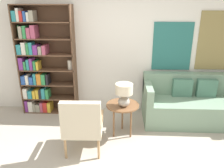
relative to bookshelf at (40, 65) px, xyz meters
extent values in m
cube|color=white|center=(1.42, 0.19, 0.35)|extent=(6.40, 0.06, 2.70)
cube|color=#286B66|center=(2.55, 0.14, 0.35)|extent=(0.74, 0.02, 0.91)
cube|color=olive|center=(3.40, 0.14, 0.46)|extent=(0.77, 0.02, 1.09)
cube|color=brown|center=(-0.39, 0.01, 0.06)|extent=(0.02, 0.30, 2.11)
cube|color=brown|center=(0.68, 0.01, 0.06)|extent=(0.02, 0.30, 2.11)
cube|color=brown|center=(0.15, 0.01, 1.10)|extent=(1.09, 0.30, 0.02)
cube|color=brown|center=(0.15, 0.01, -0.99)|extent=(1.09, 0.30, 0.02)
cube|color=brown|center=(0.15, 0.15, 0.06)|extent=(1.09, 0.01, 2.11)
cube|color=brown|center=(0.15, 0.01, -0.69)|extent=(1.09, 0.30, 0.02)
cube|color=#7A338C|center=(-0.34, -0.01, -0.86)|extent=(0.06, 0.25, 0.24)
cube|color=silver|center=(-0.26, -0.04, -0.86)|extent=(0.09, 0.20, 0.22)
cube|color=gray|center=(-0.18, -0.05, -0.89)|extent=(0.04, 0.17, 0.18)
cube|color=gray|center=(-0.11, -0.02, -0.90)|extent=(0.09, 0.22, 0.16)
cube|color=#B24C6B|center=(-0.03, -0.04, -0.87)|extent=(0.05, 0.20, 0.20)
cube|color=red|center=(0.04, -0.03, -0.87)|extent=(0.08, 0.21, 0.21)
cube|color=gold|center=(0.12, -0.02, -0.87)|extent=(0.06, 0.23, 0.21)
cube|color=brown|center=(0.15, 0.01, -0.39)|extent=(1.09, 0.30, 0.02)
cube|color=silver|center=(-0.33, -0.03, -0.57)|extent=(0.08, 0.21, 0.21)
cube|color=teal|center=(-0.23, -0.03, -0.60)|extent=(0.08, 0.22, 0.16)
cube|color=gold|center=(-0.15, -0.01, -0.59)|extent=(0.06, 0.25, 0.17)
cube|color=gold|center=(-0.08, -0.04, -0.58)|extent=(0.06, 0.18, 0.18)
cube|color=black|center=(-0.03, -0.05, -0.58)|extent=(0.05, 0.18, 0.19)
cube|color=teal|center=(0.04, -0.03, -0.57)|extent=(0.07, 0.21, 0.21)
cube|color=#338C4C|center=(0.11, -0.04, -0.58)|extent=(0.06, 0.19, 0.19)
cube|color=brown|center=(0.15, 0.01, -0.09)|extent=(1.09, 0.30, 0.02)
cube|color=#2D56A8|center=(-0.33, -0.02, -0.29)|extent=(0.08, 0.22, 0.17)
cube|color=silver|center=(-0.25, -0.01, -0.28)|extent=(0.06, 0.25, 0.19)
cube|color=#2D56A8|center=(-0.17, -0.05, -0.30)|extent=(0.07, 0.18, 0.15)
cube|color=teal|center=(-0.10, -0.04, -0.27)|extent=(0.05, 0.19, 0.22)
cube|color=orange|center=(-0.02, -0.01, -0.27)|extent=(0.09, 0.24, 0.22)
cube|color=#338C4C|center=(0.07, -0.04, -0.27)|extent=(0.08, 0.19, 0.21)
cube|color=black|center=(0.15, -0.04, -0.28)|extent=(0.04, 0.18, 0.21)
cube|color=brown|center=(0.15, 0.01, 0.21)|extent=(1.09, 0.30, 0.02)
cube|color=#7A338C|center=(-0.33, -0.02, 0.04)|extent=(0.08, 0.22, 0.24)
cube|color=#338C4C|center=(-0.26, -0.04, 0.00)|extent=(0.04, 0.19, 0.16)
cube|color=teal|center=(-0.19, -0.02, 0.02)|extent=(0.05, 0.22, 0.20)
cube|color=#7A338C|center=(-0.13, -0.04, 0.03)|extent=(0.06, 0.18, 0.22)
cube|color=#338C4C|center=(-0.07, -0.02, 0.01)|extent=(0.04, 0.23, 0.17)
cube|color=gold|center=(-0.01, -0.04, 0.00)|extent=(0.04, 0.19, 0.16)
cylinder|color=beige|center=(0.60, 0.01, 0.01)|extent=(0.10, 0.10, 0.18)
cube|color=brown|center=(0.15, 0.01, 0.51)|extent=(1.09, 0.30, 0.02)
cube|color=teal|center=(-0.33, -0.05, 0.31)|extent=(0.08, 0.17, 0.18)
cube|color=silver|center=(-0.23, -0.04, 0.33)|extent=(0.08, 0.18, 0.23)
cube|color=#338C4C|center=(-0.16, -0.02, 0.33)|extent=(0.05, 0.23, 0.22)
cube|color=teal|center=(-0.10, -0.04, 0.33)|extent=(0.06, 0.19, 0.23)
cube|color=#7A338C|center=(-0.02, -0.02, 0.31)|extent=(0.08, 0.23, 0.18)
cube|color=gray|center=(0.07, -0.04, 0.29)|extent=(0.06, 0.19, 0.15)
cube|color=#B24C6B|center=(0.14, -0.01, 0.30)|extent=(0.07, 0.25, 0.17)
cube|color=brown|center=(0.15, 0.01, 0.80)|extent=(1.09, 0.30, 0.02)
cylinder|color=#194723|center=(-0.33, 0.01, 0.63)|extent=(0.06, 0.06, 0.24)
cube|color=gray|center=(-0.25, -0.01, 0.62)|extent=(0.06, 0.25, 0.22)
cube|color=#338C4C|center=(-0.18, -0.04, 0.63)|extent=(0.06, 0.20, 0.23)
cube|color=#B24C6B|center=(-0.11, -0.02, 0.61)|extent=(0.07, 0.23, 0.19)
cube|color=#B24C6B|center=(-0.02, -0.02, 0.63)|extent=(0.08, 0.23, 0.24)
cube|color=teal|center=(-0.33, -0.05, 0.91)|extent=(0.08, 0.17, 0.19)
cube|color=silver|center=(-0.26, -0.01, 0.93)|extent=(0.05, 0.25, 0.23)
cube|color=red|center=(-0.20, -0.02, 0.91)|extent=(0.06, 0.22, 0.18)
cube|color=#2D56A8|center=(-0.14, -0.01, 0.90)|extent=(0.05, 0.24, 0.18)
cube|color=silver|center=(-0.08, -0.04, 0.89)|extent=(0.04, 0.19, 0.16)
cube|color=gray|center=(-0.02, -0.03, 0.91)|extent=(0.07, 0.21, 0.19)
cylinder|color=tan|center=(1.27, -0.96, -0.83)|extent=(0.04, 0.04, 0.33)
cylinder|color=tan|center=(0.80, -0.98, -0.83)|extent=(0.04, 0.04, 0.33)
cylinder|color=tan|center=(1.29, -1.46, -0.83)|extent=(0.04, 0.04, 0.33)
cylinder|color=tan|center=(0.81, -1.48, -0.83)|extent=(0.04, 0.04, 0.33)
cube|color=beige|center=(1.04, -1.22, -0.63)|extent=(0.57, 0.60, 0.08)
cube|color=beige|center=(1.05, -1.46, -0.35)|extent=(0.56, 0.12, 0.48)
cube|color=tan|center=(1.30, -1.21, -0.49)|extent=(0.06, 0.52, 0.04)
cube|color=tan|center=(0.79, -1.23, -0.49)|extent=(0.06, 0.52, 0.04)
cube|color=gray|center=(2.97, -0.30, -0.77)|extent=(1.89, 0.82, 0.45)
cube|color=gray|center=(2.97, 0.01, -0.34)|extent=(1.89, 0.20, 0.41)
cube|color=gray|center=(2.08, -0.30, -0.40)|extent=(0.12, 0.82, 0.29)
cube|color=#4C7A66|center=(2.74, -0.14, -0.37)|extent=(0.36, 0.12, 0.34)
cube|color=#4C7A66|center=(3.19, -0.14, -0.37)|extent=(0.36, 0.12, 0.34)
cylinder|color=brown|center=(1.62, -0.81, -0.45)|extent=(0.54, 0.54, 0.02)
cylinder|color=brown|center=(1.62, -0.65, -0.73)|extent=(0.03, 0.03, 0.54)
cylinder|color=brown|center=(1.48, -0.89, -0.73)|extent=(0.03, 0.03, 0.54)
cylinder|color=brown|center=(1.76, -0.89, -0.73)|extent=(0.03, 0.03, 0.54)
ellipsoid|color=#A59E93|center=(1.64, -0.88, -0.36)|extent=(0.19, 0.19, 0.16)
cylinder|color=tan|center=(1.64, -0.88, -0.25)|extent=(0.02, 0.02, 0.06)
cylinder|color=beige|center=(1.64, -0.88, -0.14)|extent=(0.28, 0.28, 0.16)
camera|label=1|loc=(1.60, -4.05, 1.09)|focal=35.00mm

